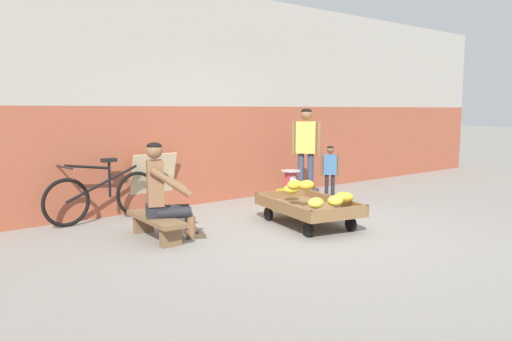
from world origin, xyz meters
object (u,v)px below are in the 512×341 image
object	(u,v)px
weighing_scale	(291,179)
bicycle_near_left	(103,196)
vendor_seated	(163,191)
shopping_bag	(321,202)
banana_cart	(308,208)
customer_adult	(306,144)
low_bench	(156,222)
sign_board	(153,182)
customer_child	(330,169)
plastic_crate	(291,199)

from	to	relation	value
weighing_scale	bicycle_near_left	world-z (taller)	bicycle_near_left
vendor_seated	shopping_bag	xyz separation A→B (m)	(2.67, -0.00, -0.45)
banana_cart	bicycle_near_left	xyz separation A→B (m)	(-1.97, 1.96, 0.11)
banana_cart	customer_adult	size ratio (longest dim) A/B	1.04
low_bench	vendor_seated	world-z (taller)	vendor_seated
weighing_scale	bicycle_near_left	bearing A→B (deg)	159.12
sign_board	customer_adult	bearing A→B (deg)	-19.80
banana_cart	customer_child	distance (m)	1.56
shopping_bag	weighing_scale	bearing A→B (deg)	126.03
weighing_scale	sign_board	xyz separation A→B (m)	(-1.73, 1.17, -0.02)
weighing_scale	bicycle_near_left	xyz separation A→B (m)	(-2.58, 0.98, -0.10)
banana_cart	customer_child	world-z (taller)	customer_child
plastic_crate	customer_child	xyz separation A→B (m)	(0.69, -0.18, 0.43)
plastic_crate	weighing_scale	world-z (taller)	weighing_scale
shopping_bag	bicycle_near_left	bearing A→B (deg)	154.54
plastic_crate	shopping_bag	xyz separation A→B (m)	(0.27, -0.37, -0.03)
vendor_seated	shopping_bag	world-z (taller)	vendor_seated
plastic_crate	customer_adult	xyz separation A→B (m)	(0.63, 0.31, 0.80)
weighing_scale	sign_board	world-z (taller)	sign_board
banana_cart	vendor_seated	world-z (taller)	vendor_seated
low_bench	shopping_bag	xyz separation A→B (m)	(2.75, -0.04, -0.08)
vendor_seated	customer_adult	size ratio (longest dim) A/B	0.75
bicycle_near_left	sign_board	world-z (taller)	sign_board
low_bench	sign_board	size ratio (longest dim) A/B	1.28
sign_board	customer_child	distance (m)	2.77
bicycle_near_left	customer_adult	xyz separation A→B (m)	(3.21, -0.67, 0.60)
low_bench	plastic_crate	world-z (taller)	plastic_crate
weighing_scale	shopping_bag	world-z (taller)	weighing_scale
low_bench	plastic_crate	bearing A→B (deg)	7.76
vendor_seated	customer_adult	world-z (taller)	customer_adult
plastic_crate	sign_board	distance (m)	2.11
weighing_scale	bicycle_near_left	distance (m)	2.76
sign_board	low_bench	bearing A→B (deg)	-116.48
weighing_scale	customer_child	distance (m)	0.72
plastic_crate	bicycle_near_left	size ratio (longest dim) A/B	0.22
sign_board	weighing_scale	bearing A→B (deg)	-33.99
bicycle_near_left	vendor_seated	bearing A→B (deg)	-82.56
plastic_crate	weighing_scale	distance (m)	0.30
sign_board	shopping_bag	bearing A→B (deg)	-37.57
banana_cart	customer_adult	xyz separation A→B (m)	(1.24, 1.29, 0.71)
vendor_seated	shopping_bag	bearing A→B (deg)	-0.02
plastic_crate	weighing_scale	bearing A→B (deg)	-90.00
vendor_seated	low_bench	bearing A→B (deg)	156.35
vendor_seated	plastic_crate	size ratio (longest dim) A/B	3.17
customer_child	banana_cart	bearing A→B (deg)	-148.29
banana_cart	low_bench	distance (m)	1.98
vendor_seated	bicycle_near_left	world-z (taller)	vendor_seated
low_bench	shopping_bag	size ratio (longest dim) A/B	4.66
weighing_scale	customer_child	size ratio (longest dim) A/B	0.32
customer_adult	shopping_bag	world-z (taller)	customer_adult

